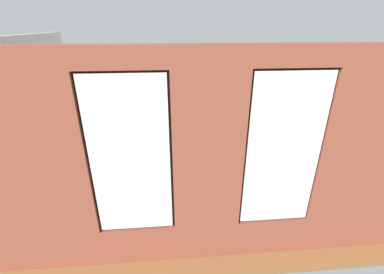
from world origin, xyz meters
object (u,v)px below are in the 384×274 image
(candle_jar, at_px, (171,154))
(potted_plant_foreground_right, at_px, (92,115))
(table_plant_small, at_px, (187,149))
(potted_plant_beside_window_right, at_px, (40,191))
(couch_by_window, at_px, (206,207))
(coffee_table, at_px, (187,155))
(potted_plant_corner_near_left, at_px, (277,122))
(potted_plant_near_tv, at_px, (70,170))
(potted_plant_between_couches, at_px, (292,183))
(couch_left, at_px, (313,169))
(cup_ceramic, at_px, (191,154))
(remote_silver, at_px, (200,149))
(potted_plant_by_left_couch, at_px, (272,141))
(remote_black, at_px, (180,151))
(tv_flatscreen, at_px, (57,141))

(candle_jar, xyz_separation_m, potted_plant_foreground_right, (2.13, -1.69, 0.42))
(table_plant_small, relative_size, potted_plant_beside_window_right, 0.15)
(couch_by_window, height_order, table_plant_small, couch_by_window)
(coffee_table, relative_size, table_plant_small, 5.84)
(potted_plant_corner_near_left, bearing_deg, potted_plant_near_tv, 27.76)
(candle_jar, xyz_separation_m, potted_plant_between_couches, (-2.06, 1.67, 0.23))
(couch_left, height_order, cup_ceramic, couch_left)
(table_plant_small, distance_m, remote_silver, 0.39)
(remote_silver, distance_m, potted_plant_corner_near_left, 2.87)
(cup_ceramic, height_order, potted_plant_beside_window_right, potted_plant_beside_window_right)
(potted_plant_foreground_right, xyz_separation_m, potted_plant_by_left_couch, (-4.77, 1.03, -0.50))
(potted_plant_near_tv, bearing_deg, potted_plant_corner_near_left, -152.24)
(cup_ceramic, bearing_deg, coffee_table, -55.57)
(couch_by_window, relative_size, potted_plant_near_tv, 1.59)
(couch_left, relative_size, potted_plant_between_couches, 1.43)
(potted_plant_foreground_right, bearing_deg, potted_plant_near_tv, 95.56)
(table_plant_small, height_order, potted_plant_near_tv, potted_plant_near_tv)
(potted_plant_near_tv, bearing_deg, remote_silver, -154.79)
(coffee_table, height_order, potted_plant_between_couches, potted_plant_between_couches)
(couch_left, xyz_separation_m, potted_plant_by_left_couch, (0.40, -1.33, 0.07))
(candle_jar, height_order, potted_plant_foreground_right, potted_plant_foreground_right)
(candle_jar, xyz_separation_m, potted_plant_near_tv, (1.88, 0.92, 0.24))
(potted_plant_foreground_right, bearing_deg, potted_plant_between_couches, 141.29)
(potted_plant_near_tv, distance_m, potted_plant_between_couches, 4.01)
(couch_by_window, xyz_separation_m, potted_plant_by_left_couch, (-2.06, -2.37, 0.07))
(remote_black, relative_size, potted_plant_corner_near_left, 0.23)
(couch_left, relative_size, potted_plant_corner_near_left, 2.41)
(couch_left, xyz_separation_m, potted_plant_corner_near_left, (-0.15, -2.42, 0.17))
(couch_by_window, xyz_separation_m, tv_flatscreen, (3.01, -1.75, 0.56))
(remote_black, xyz_separation_m, remote_silver, (-0.49, -0.04, 0.00))
(couch_by_window, relative_size, couch_left, 1.13)
(tv_flatscreen, bearing_deg, coffee_table, -177.99)
(couch_left, relative_size, remote_silver, 10.67)
(remote_black, bearing_deg, candle_jar, -137.76)
(potted_plant_by_left_couch, bearing_deg, remote_silver, 10.63)
(coffee_table, height_order, potted_plant_foreground_right, potted_plant_foreground_right)
(table_plant_small, distance_m, potted_plant_near_tv, 2.49)
(potted_plant_between_couches, bearing_deg, potted_plant_beside_window_right, 2.09)
(remote_black, xyz_separation_m, potted_plant_corner_near_left, (-2.97, -1.49, 0.08))
(potted_plant_between_couches, relative_size, potted_plant_by_left_couch, 2.12)
(couch_left, height_order, potted_plant_near_tv, potted_plant_near_tv)
(remote_silver, xyz_separation_m, potted_plant_by_left_couch, (-1.93, -0.36, -0.02))
(potted_plant_near_tv, bearing_deg, remote_black, -150.75)
(remote_silver, bearing_deg, couch_by_window, -75.37)
(potted_plant_foreground_right, bearing_deg, tv_flatscreen, 79.82)
(couch_by_window, height_order, couch_left, same)
(potted_plant_foreground_right, bearing_deg, couch_left, 155.39)
(tv_flatscreen, height_order, potted_plant_near_tv, potted_plant_near_tv)
(couch_left, height_order, potted_plant_beside_window_right, potted_plant_beside_window_right)
(table_plant_small, bearing_deg, candle_jar, 20.04)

